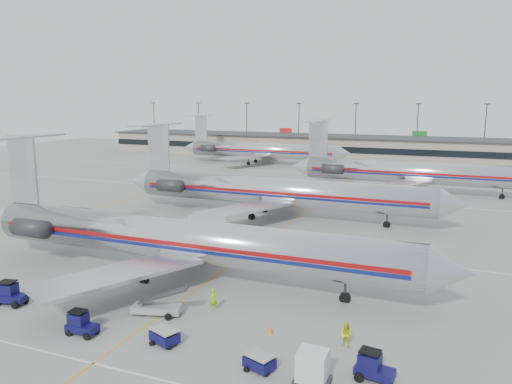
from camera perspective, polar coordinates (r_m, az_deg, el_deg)
The scene contains 19 objects.
ground at distance 48.56m, azimuth -4.19°, elevation -9.20°, with size 260.00×260.00×0.00m, color gray.
apron_markings at distance 57.23m, azimuth 0.26°, elevation -6.07°, with size 160.00×0.15×0.02m, color silver.
terminal at distance 140.99m, azimuth 13.73°, elevation 4.88°, with size 162.00×17.00×6.25m.
light_mast_row at distance 154.46m, azimuth 14.60°, elevation 7.33°, with size 163.60×0.40×15.28m.
jet_foreground at distance 46.82m, azimuth -8.96°, elevation -5.27°, with size 49.07×28.89×12.84m.
jet_second_row at distance 69.89m, azimuth 1.90°, elevation 0.13°, with size 49.32×29.04×12.91m.
jet_third_row at distance 92.21m, azimuth 17.43°, elevation 2.17°, with size 46.63×28.68×12.75m.
jet_back_row at distance 127.57m, azimuth 0.41°, elevation 4.82°, with size 45.54×28.01×12.45m.
tug_left at distance 45.73m, azimuth -26.30°, elevation -10.40°, with size 2.58×1.64×1.95m.
tug_center at distance 38.38m, azimuth -19.42°, elevation -14.03°, with size 2.24×1.20×1.78m.
tug_right at distance 31.92m, azimuth 13.16°, elevation -18.89°, with size 2.42×1.46×1.85m.
cart_inner at distance 32.29m, azimuth 0.38°, elevation -18.85°, with size 2.10×1.75×1.02m.
cart_outer at distance 35.74m, azimuth -10.41°, elevation -15.91°, with size 2.22×1.88×1.07m.
uld_container at distance 30.71m, azimuth 6.47°, elevation -19.41°, with size 2.07×1.73×2.14m.
belt_loader at distance 40.17m, azimuth -11.18°, elevation -12.76°, with size 4.58×2.30×2.34m.
ramp_worker_near at distance 40.14m, azimuth -4.89°, elevation -12.18°, with size 0.66×0.43×1.80m, color #8CC712.
ramp_worker_far at distance 35.18m, azimuth 10.32°, elevation -15.77°, with size 0.86×0.67×1.78m, color #C6DC14.
cone_right at distance 36.78m, azimuth 1.64°, elevation -15.42°, with size 0.42×0.42×0.57m, color orange.
cone_left at distance 47.19m, azimuth -22.51°, elevation -10.20°, with size 0.46×0.46×0.63m, color orange.
Camera 1 is at (20.38, -40.91, 16.40)m, focal length 35.00 mm.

